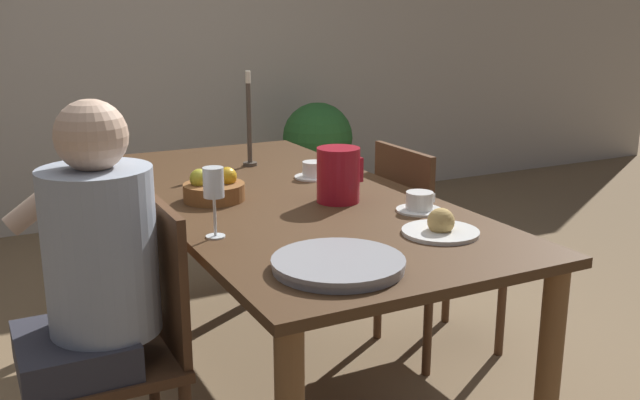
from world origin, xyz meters
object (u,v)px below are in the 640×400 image
teacup_near_person (419,203)px  bread_plate (441,227)px  fruit_bowl (214,189)px  candlestick_tall (249,128)px  serving_tray (338,264)px  chair_opposite (427,243)px  red_pitcher (338,175)px  person_seated (90,278)px  chair_person_side (125,344)px  potted_plant (318,145)px  wine_glass_water (214,186)px  teacup_across (314,171)px

teacup_near_person → bread_plate: size_ratio=0.66×
fruit_bowl → candlestick_tall: candlestick_tall is taller
serving_tray → fruit_bowl: fruit_bowl is taller
chair_opposite → red_pitcher: size_ratio=4.66×
chair_opposite → fruit_bowl: 0.95m
person_seated → fruit_bowl: size_ratio=5.57×
chair_person_side → candlestick_tall: size_ratio=2.22×
person_seated → serving_tray: size_ratio=3.45×
person_seated → teacup_near_person: person_seated is taller
potted_plant → bread_plate: bearing=-109.6°
serving_tray → bread_plate: 0.43m
candlestick_tall → potted_plant: bearing=54.3°
fruit_bowl → potted_plant: bearing=54.6°
bread_plate → fruit_bowl: size_ratio=1.08×
bread_plate → fruit_bowl: 0.82m
bread_plate → candlestick_tall: bearing=97.2°
chair_person_side → wine_glass_water: size_ratio=4.25×
serving_tray → candlestick_tall: 1.31m
teacup_across → fruit_bowl: bearing=-162.3°
wine_glass_water → potted_plant: bearing=57.1°
chair_person_side → teacup_near_person: size_ratio=5.80×
teacup_across → candlestick_tall: 0.38m
candlestick_tall → potted_plant: candlestick_tall is taller
candlestick_tall → bread_plate: bearing=-82.8°
teacup_near_person → potted_plant: bearing=70.5°
wine_glass_water → potted_plant: size_ratio=0.26×
teacup_near_person → bread_plate: bread_plate is taller
chair_opposite → teacup_near_person: size_ratio=5.80×
teacup_near_person → bread_plate: bearing=-110.3°
teacup_across → bread_plate: (0.01, -0.82, -0.01)m
potted_plant → chair_person_side: bearing=-127.5°
chair_opposite → person_seated: bearing=-74.4°
person_seated → red_pitcher: (0.87, 0.20, 0.16)m
red_pitcher → fruit_bowl: red_pitcher is taller
chair_person_side → teacup_near_person: bearing=-93.2°
person_seated → wine_glass_water: bearing=-88.5°
red_pitcher → wine_glass_water: 0.55m
red_pitcher → fruit_bowl: (-0.37, 0.21, -0.06)m
serving_tray → wine_glass_water: bearing=115.7°
teacup_near_person → teacup_across: 0.59m
person_seated → teacup_near_person: (1.05, -0.03, 0.09)m
teacup_near_person → chair_person_side: bearing=176.8°
chair_person_side → wine_glass_water: bearing=-93.2°
person_seated → bread_plate: (0.96, -0.26, 0.08)m
person_seated → teacup_across: size_ratio=7.79×
chair_opposite → bread_plate: 0.84m
chair_person_side → serving_tray: size_ratio=2.57×
person_seated → chair_person_side: bearing=-73.6°
red_pitcher → bread_plate: red_pitcher is taller
red_pitcher → candlestick_tall: candlestick_tall is taller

